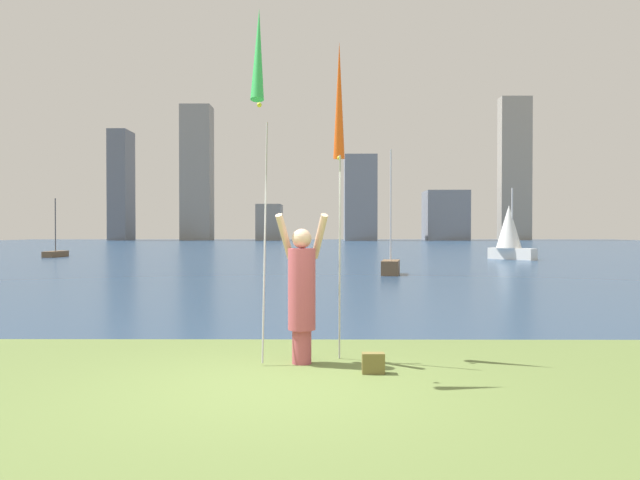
# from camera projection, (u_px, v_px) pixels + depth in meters

# --- Properties ---
(ground) EXTENTS (120.00, 138.00, 0.12)m
(ground) POSITION_uv_depth(u_px,v_px,m) (318.00, 250.00, 57.73)
(ground) COLOR #5B7038
(person) EXTENTS (0.72, 0.53, 1.96)m
(person) POSITION_uv_depth(u_px,v_px,m) (302.00, 290.00, 7.95)
(person) COLOR #B24C59
(person) RESTS_ON ground
(kite_flag_left) EXTENTS (0.16, 1.34, 4.41)m
(kite_flag_left) POSITION_uv_depth(u_px,v_px,m) (259.00, 65.00, 7.35)
(kite_flag_left) COLOR #B2B2B7
(kite_flag_left) RESTS_ON ground
(kite_flag_right) EXTENTS (0.16, 0.62, 4.31)m
(kite_flag_right) POSITION_uv_depth(u_px,v_px,m) (339.00, 107.00, 8.41)
(kite_flag_right) COLOR #B2B2B7
(kite_flag_right) RESTS_ON ground
(bag) EXTENTS (0.27, 0.15, 0.25)m
(bag) POSITION_uv_depth(u_px,v_px,m) (373.00, 363.00, 7.40)
(bag) COLOR olive
(bag) RESTS_ON ground
(sailboat_3) EXTENTS (0.93, 1.82, 4.95)m
(sailboat_3) POSITION_uv_depth(u_px,v_px,m) (391.00, 266.00, 24.18)
(sailboat_3) COLOR brown
(sailboat_3) RESTS_ON ground
(sailboat_4) EXTENTS (0.82, 2.40, 3.91)m
(sailboat_4) POSITION_uv_depth(u_px,v_px,m) (56.00, 253.00, 40.62)
(sailboat_4) COLOR brown
(sailboat_4) RESTS_ON ground
(sailboat_6) EXTENTS (2.46, 2.78, 4.34)m
(sailboat_6) POSITION_uv_depth(u_px,v_px,m) (509.00, 232.00, 37.16)
(sailboat_6) COLOR white
(sailboat_6) RESTS_ON ground
(skyline_tower_0) EXTENTS (3.42, 6.05, 20.47)m
(skyline_tower_0) POSITION_uv_depth(u_px,v_px,m) (121.00, 186.00, 114.47)
(skyline_tower_0) COLOR slate
(skyline_tower_0) RESTS_ON ground
(skyline_tower_1) EXTENTS (5.59, 4.81, 25.14)m
(skyline_tower_1) POSITION_uv_depth(u_px,v_px,m) (197.00, 173.00, 114.74)
(skyline_tower_1) COLOR gray
(skyline_tower_1) RESTS_ON ground
(skyline_tower_2) EXTENTS (4.57, 6.76, 6.67)m
(skyline_tower_2) POSITION_uv_depth(u_px,v_px,m) (270.00, 222.00, 114.16)
(skyline_tower_2) COLOR gray
(skyline_tower_2) RESTS_ON ground
(skyline_tower_3) EXTENTS (5.82, 7.06, 15.50)m
(skyline_tower_3) POSITION_uv_depth(u_px,v_px,m) (360.00, 198.00, 112.36)
(skyline_tower_3) COLOR gray
(skyline_tower_3) RESTS_ON ground
(skyline_tower_4) EXTENTS (7.82, 7.25, 9.20)m
(skyline_tower_4) POSITION_uv_depth(u_px,v_px,m) (446.00, 216.00, 114.28)
(skyline_tower_4) COLOR gray
(skyline_tower_4) RESTS_ON ground
(skyline_tower_5) EXTENTS (5.73, 3.13, 27.01)m
(skyline_tower_5) POSITION_uv_depth(u_px,v_px,m) (515.00, 169.00, 115.82)
(skyline_tower_5) COLOR gray
(skyline_tower_5) RESTS_ON ground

